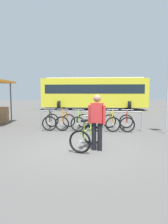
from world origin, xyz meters
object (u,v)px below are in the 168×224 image
(racked_bike_orange, at_px, (65,121))
(racked_bike_blue, at_px, (95,122))
(bus_distant, at_px, (94,92))
(featured_bicycle, at_px, (87,132))
(racked_bike_lime, at_px, (80,121))
(person_with_featured_bike, at_px, (96,120))
(racked_bike_red, at_px, (126,122))
(racked_bike_yellow, at_px, (111,122))
(racked_bike_black, at_px, (50,121))

(racked_bike_orange, height_order, racked_bike_blue, same)
(racked_bike_blue, height_order, bus_distant, bus_distant)
(racked_bike_orange, height_order, featured_bicycle, featured_bicycle)
(racked_bike_blue, xyz_separation_m, bus_distant, (0.47, 10.73, 1.37))
(racked_bike_orange, height_order, bus_distant, bus_distant)
(bus_distant, bearing_deg, racked_bike_lime, -96.26)
(racked_bike_orange, height_order, racked_bike_lime, same)
(racked_bike_lime, bearing_deg, racked_bike_orange, 174.38)
(racked_bike_blue, relative_size, person_with_featured_bike, 0.70)
(featured_bicycle, height_order, person_with_featured_bike, person_with_featured_bike)
(racked_bike_orange, bearing_deg, featured_bicycle, -72.73)
(racked_bike_red, bearing_deg, bus_distant, 94.84)
(racked_bike_red, bearing_deg, racked_bike_lime, 174.38)
(racked_bike_yellow, height_order, racked_bike_red, same)
(racked_bike_lime, distance_m, bus_distant, 10.81)
(racked_bike_black, height_order, racked_bike_blue, same)
(racked_bike_blue, height_order, featured_bicycle, featured_bicycle)
(racked_bike_black, relative_size, featured_bicycle, 0.91)
(featured_bicycle, bearing_deg, bus_distant, 86.29)
(racked_bike_black, height_order, racked_bike_yellow, same)
(racked_bike_black, relative_size, racked_bike_lime, 0.93)
(racked_bike_lime, bearing_deg, racked_bike_yellow, -5.62)
(person_with_featured_bike, bearing_deg, racked_bike_red, 63.91)
(racked_bike_black, bearing_deg, racked_bike_orange, -5.62)
(racked_bike_yellow, bearing_deg, racked_bike_black, 174.38)
(racked_bike_orange, xyz_separation_m, racked_bike_lime, (0.70, -0.07, -0.00))
(racked_bike_lime, xyz_separation_m, featured_bicycle, (0.28, -3.07, 0.12))
(racked_bike_orange, bearing_deg, person_with_featured_bike, -70.16)
(racked_bike_black, distance_m, bus_distant, 10.91)
(racked_bike_lime, xyz_separation_m, bus_distant, (1.17, 10.66, 1.37))
(racked_bike_lime, xyz_separation_m, person_with_featured_bike, (0.54, -3.37, 0.54))
(featured_bicycle, relative_size, bus_distant, 0.12)
(racked_bike_lime, height_order, racked_bike_red, same)
(racked_bike_black, xyz_separation_m, racked_bike_yellow, (2.79, -0.27, 0.00))
(racked_bike_blue, bearing_deg, racked_bike_yellow, -5.62)
(racked_bike_black, distance_m, racked_bike_lime, 1.40)
(racked_bike_blue, height_order, person_with_featured_bike, person_with_featured_bike)
(racked_bike_black, xyz_separation_m, racked_bike_red, (3.48, -0.34, 0.00))
(person_with_featured_bike, xyz_separation_m, bus_distant, (0.63, 14.02, 0.83))
(racked_bike_blue, bearing_deg, racked_bike_orange, 174.38)
(racked_bike_blue, relative_size, featured_bicycle, 0.91)
(racked_bike_black, bearing_deg, featured_bicycle, -62.48)
(racked_bike_yellow, bearing_deg, racked_bike_lime, 174.38)
(racked_bike_yellow, height_order, person_with_featured_bike, person_with_featured_bike)
(racked_bike_black, relative_size, racked_bike_yellow, 1.02)
(racked_bike_black, height_order, bus_distant, bus_distant)
(racked_bike_orange, bearing_deg, racked_bike_lime, -5.62)
(racked_bike_lime, height_order, bus_distant, bus_distant)
(racked_bike_black, bearing_deg, racked_bike_lime, -5.62)
(racked_bike_red, height_order, bus_distant, bus_distant)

